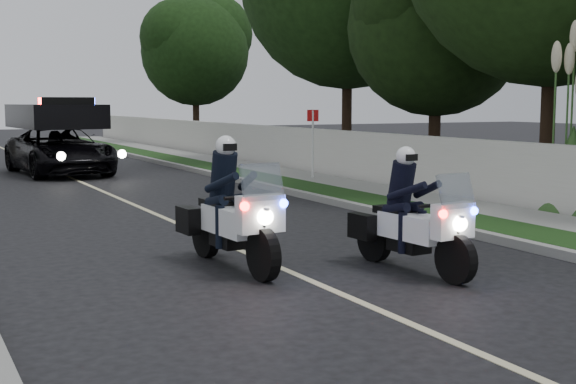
# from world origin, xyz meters

# --- Properties ---
(ground) EXTENTS (120.00, 120.00, 0.00)m
(ground) POSITION_xyz_m (0.00, 0.00, 0.00)
(ground) COLOR black
(ground) RESTS_ON ground
(curb_right) EXTENTS (0.20, 60.00, 0.15)m
(curb_right) POSITION_xyz_m (4.10, 10.00, 0.07)
(curb_right) COLOR gray
(curb_right) RESTS_ON ground
(grass_verge) EXTENTS (1.20, 60.00, 0.16)m
(grass_verge) POSITION_xyz_m (4.80, 10.00, 0.08)
(grass_verge) COLOR #193814
(grass_verge) RESTS_ON ground
(sidewalk_right) EXTENTS (1.40, 60.00, 0.16)m
(sidewalk_right) POSITION_xyz_m (6.10, 10.00, 0.08)
(sidewalk_right) COLOR gray
(sidewalk_right) RESTS_ON ground
(property_wall) EXTENTS (0.22, 60.00, 1.50)m
(property_wall) POSITION_xyz_m (7.10, 10.00, 0.75)
(property_wall) COLOR beige
(property_wall) RESTS_ON ground
(lane_marking) EXTENTS (0.12, 50.00, 0.01)m
(lane_marking) POSITION_xyz_m (0.00, 10.00, 0.00)
(lane_marking) COLOR #BFB78C
(lane_marking) RESTS_ON ground
(police_moto_left) EXTENTS (0.91, 2.26, 1.89)m
(police_moto_left) POSITION_xyz_m (-0.61, 1.00, 0.00)
(police_moto_left) COLOR silver
(police_moto_left) RESTS_ON ground
(police_moto_right) EXTENTS (0.89, 2.11, 1.75)m
(police_moto_right) POSITION_xyz_m (1.52, -0.36, 0.00)
(police_moto_right) COLOR white
(police_moto_right) RESTS_ON ground
(police_suv) EXTENTS (2.97, 5.68, 2.67)m
(police_suv) POSITION_xyz_m (-0.05, 16.68, 0.00)
(police_suv) COLOR black
(police_suv) RESTS_ON ground
(sign_post) EXTENTS (0.44, 0.44, 2.19)m
(sign_post) POSITION_xyz_m (6.00, 10.60, 0.00)
(sign_post) COLOR #A10E0B
(sign_post) RESTS_ON ground
(pampas_mid) EXTENTS (1.59, 1.59, 4.17)m
(pampas_mid) POSITION_xyz_m (7.60, 2.43, 0.00)
(pampas_mid) COLOR beige
(pampas_mid) RESTS_ON ground
(tree_right_b) EXTENTS (9.79, 9.79, 12.52)m
(tree_right_b) POSITION_xyz_m (9.55, 5.05, 0.00)
(tree_right_b) COLOR #203D14
(tree_right_b) RESTS_ON ground
(tree_right_c) EXTENTS (5.66, 5.66, 8.87)m
(tree_right_c) POSITION_xyz_m (9.67, 9.67, 0.00)
(tree_right_c) COLOR black
(tree_right_c) RESTS_ON ground
(tree_right_d) EXTENTS (9.00, 9.00, 12.95)m
(tree_right_d) POSITION_xyz_m (9.82, 14.98, 0.00)
(tree_right_d) COLOR #1D3D14
(tree_right_d) RESTS_ON ground
(tree_right_e) EXTENTS (6.51, 6.51, 9.81)m
(tree_right_e) POSITION_xyz_m (10.05, 31.28, 0.00)
(tree_right_e) COLOR #173410
(tree_right_e) RESTS_ON ground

